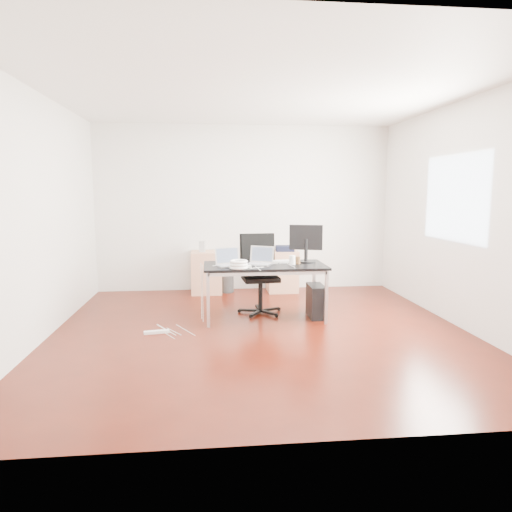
{
  "coord_description": "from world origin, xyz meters",
  "views": [
    {
      "loc": [
        -0.61,
        -5.33,
        1.68
      ],
      "look_at": [
        0.0,
        0.55,
        0.85
      ],
      "focal_mm": 32.0,
      "sensor_mm": 36.0,
      "label": 1
    }
  ],
  "objects": [
    {
      "name": "monitor",
      "position": [
        0.7,
        0.74,
        1.01
      ],
      "size": [
        0.44,
        0.26,
        0.51
      ],
      "rotation": [
        0.0,
        0.0,
        -0.3
      ],
      "color": "black",
      "rests_on": "desk"
    },
    {
      "name": "room_shell",
      "position": [
        0.04,
        0.0,
        1.4
      ],
      "size": [
        5.0,
        5.0,
        5.0
      ],
      "color": "#3A0E06",
      "rests_on": "ground"
    },
    {
      "name": "power_strip",
      "position": [
        -1.25,
        0.05,
        0.02
      ],
      "size": [
        0.31,
        0.11,
        0.04
      ],
      "primitive_type": "cube",
      "rotation": [
        0.0,
        0.0,
        0.17
      ],
      "color": "white",
      "rests_on": "ground"
    },
    {
      "name": "laptop_right",
      "position": [
        0.07,
        0.62,
        0.79
      ],
      "size": [
        0.41,
        0.37,
        0.23
      ],
      "rotation": [
        0.0,
        0.0,
        -0.47
      ],
      "color": "silver",
      "rests_on": "desk"
    },
    {
      "name": "laptop_left",
      "position": [
        -0.35,
        0.54,
        0.79
      ],
      "size": [
        0.39,
        0.34,
        0.23
      ],
      "rotation": [
        0.0,
        0.0,
        0.29
      ],
      "color": "silver",
      "rests_on": "desk"
    },
    {
      "name": "filing_cabinet_right",
      "position": [
        0.62,
        2.23,
        0.35
      ],
      "size": [
        0.5,
        0.5,
        0.7
      ],
      "primitive_type": "cube",
      "color": "tan",
      "rests_on": "ground"
    },
    {
      "name": "desk",
      "position": [
        0.12,
        0.58,
        0.68
      ],
      "size": [
        1.6,
        0.8,
        0.73
      ],
      "color": "black",
      "rests_on": "ground"
    },
    {
      "name": "office_chair",
      "position": [
        0.08,
        0.91,
        0.61
      ],
      "size": [
        0.51,
        0.53,
        1.08
      ],
      "rotation": [
        0.0,
        0.0,
        0.07
      ],
      "color": "black",
      "rests_on": "ground"
    },
    {
      "name": "speaker",
      "position": [
        -0.72,
        2.19,
        0.79
      ],
      "size": [
        0.11,
        0.1,
        0.18
      ],
      "primitive_type": "cube",
      "rotation": [
        0.0,
        0.0,
        -0.22
      ],
      "color": "#9E9E9E",
      "rests_on": "filing_cabinet_left"
    },
    {
      "name": "wastebasket",
      "position": [
        -0.33,
        2.25,
        0.14
      ],
      "size": [
        0.31,
        0.31,
        0.28
      ],
      "primitive_type": "cylinder",
      "rotation": [
        0.0,
        0.0,
        -0.37
      ],
      "color": "black",
      "rests_on": "ground"
    },
    {
      "name": "keyboard",
      "position": [
        0.29,
        0.76,
        0.74
      ],
      "size": [
        0.46,
        0.21,
        0.02
      ],
      "primitive_type": "cube",
      "rotation": [
        0.0,
        0.0,
        0.16
      ],
      "color": "white",
      "rests_on": "desk"
    },
    {
      "name": "power_adapter",
      "position": [
        -0.11,
        0.36,
        0.74
      ],
      "size": [
        0.07,
        0.07,
        0.03
      ],
      "primitive_type": "cube",
      "rotation": [
        0.0,
        0.0,
        0.04
      ],
      "color": "white",
      "rests_on": "desk"
    },
    {
      "name": "filing_cabinet_left",
      "position": [
        -0.66,
        2.23,
        0.35
      ],
      "size": [
        0.5,
        0.5,
        0.7
      ],
      "primitive_type": "cube",
      "color": "tan",
      "rests_on": "ground"
    },
    {
      "name": "navy_garment",
      "position": [
        0.65,
        2.15,
        0.74
      ],
      "size": [
        0.31,
        0.26,
        0.09
      ],
      "primitive_type": "cube",
      "rotation": [
        0.0,
        0.0,
        -0.06
      ],
      "color": "black",
      "rests_on": "filing_cabinet_right"
    },
    {
      "name": "cable_coil",
      "position": [
        -0.24,
        0.29,
        0.78
      ],
      "size": [
        0.24,
        0.24,
        0.11
      ],
      "rotation": [
        0.0,
        0.0,
        0.29
      ],
      "color": "white",
      "rests_on": "desk"
    },
    {
      "name": "cup_brown",
      "position": [
        0.56,
        0.58,
        0.78
      ],
      "size": [
        0.09,
        0.09,
        0.1
      ],
      "primitive_type": "cylinder",
      "rotation": [
        0.0,
        0.0,
        0.28
      ],
      "color": "#4F331B",
      "rests_on": "desk"
    },
    {
      "name": "cup_white",
      "position": [
        0.48,
        0.55,
        0.79
      ],
      "size": [
        0.08,
        0.08,
        0.12
      ],
      "primitive_type": "cylinder",
      "rotation": [
        0.0,
        0.0,
        0.05
      ],
      "color": "white",
      "rests_on": "desk"
    },
    {
      "name": "pc_tower",
      "position": [
        0.82,
        0.57,
        0.22
      ],
      "size": [
        0.21,
        0.45,
        0.44
      ],
      "primitive_type": "cube",
      "rotation": [
        0.0,
        0.0,
        -0.02
      ],
      "color": "black",
      "rests_on": "ground"
    }
  ]
}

